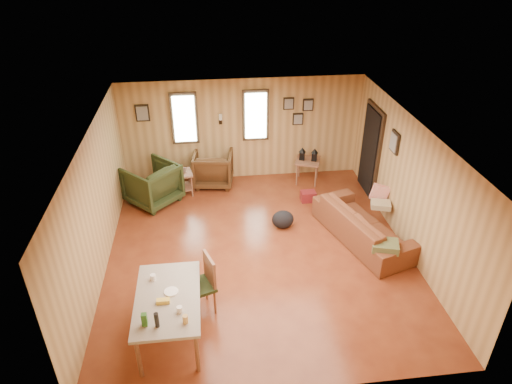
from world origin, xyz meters
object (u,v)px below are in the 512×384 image
Objects in this scene: recliner_green at (152,182)px; end_table at (181,179)px; side_table at (308,159)px; recliner_brown at (213,167)px; dining_table at (168,302)px; sofa at (363,220)px.

end_table is at bearing 160.75° from recliner_green.
side_table is at bearing 143.18° from recliner_green.
recliner_brown is 0.90× the size of recliner_green.
end_table is 4.22m from dining_table.
dining_table reaches higher than end_table.
recliner_green is at bearing -154.24° from end_table.
recliner_green is 0.66× the size of dining_table.
dining_table is (-0.81, -4.59, 0.25)m from recliner_brown.
recliner_brown reaches higher than end_table.
dining_table is at bearing 52.72° from recliner_green.
sofa is at bearing -77.02° from side_table.
sofa reaches higher than side_table.
end_table is at bearing 89.23° from dining_table.
sofa is 3.75m from recliner_brown.
recliner_brown is 1.03× the size of side_table.
recliner_brown is at bearing 161.45° from recliner_green.
recliner_green is at bearing -171.81° from side_table.
sofa is 1.50× the size of dining_table.
recliner_brown is at bearing 27.00° from end_table.
sofa is at bearing 145.08° from recliner_brown.
dining_table is (-3.55, -2.04, 0.26)m from sofa.
recliner_brown is at bearing 29.05° from sofa.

